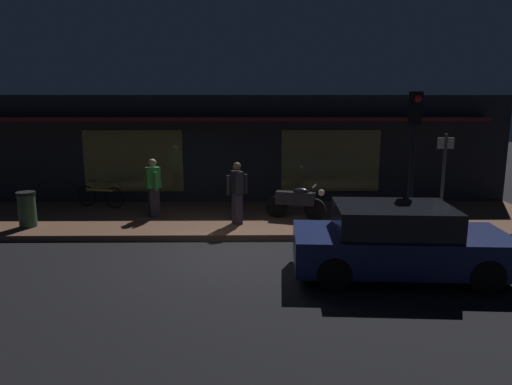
{
  "coord_description": "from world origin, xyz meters",
  "views": [
    {
      "loc": [
        0.58,
        -10.08,
        3.37
      ],
      "look_at": [
        0.74,
        2.4,
        0.95
      ],
      "focal_mm": 32.73,
      "sensor_mm": 36.0,
      "label": 1
    }
  ],
  "objects_px": {
    "motorcycle": "(297,201)",
    "person_photographer": "(153,187)",
    "traffic_light_pole": "(413,143)",
    "trash_bin": "(27,209)",
    "parked_car_near": "(397,241)",
    "sign_post": "(443,173)",
    "bicycle_parked": "(100,196)",
    "person_bystander": "(237,192)"
  },
  "relations": [
    {
      "from": "motorcycle",
      "to": "person_photographer",
      "type": "distance_m",
      "value": 4.06
    },
    {
      "from": "traffic_light_pole",
      "to": "motorcycle",
      "type": "bearing_deg",
      "value": 134.16
    },
    {
      "from": "trash_bin",
      "to": "traffic_light_pole",
      "type": "distance_m",
      "value": 9.8
    },
    {
      "from": "trash_bin",
      "to": "parked_car_near",
      "type": "relative_size",
      "value": 0.22
    },
    {
      "from": "sign_post",
      "to": "trash_bin",
      "type": "xyz_separation_m",
      "value": [
        -11.06,
        -0.38,
        -0.89
      ]
    },
    {
      "from": "traffic_light_pole",
      "to": "parked_car_near",
      "type": "height_order",
      "value": "traffic_light_pole"
    },
    {
      "from": "person_photographer",
      "to": "traffic_light_pole",
      "type": "bearing_deg",
      "value": -22.48
    },
    {
      "from": "bicycle_parked",
      "to": "person_bystander",
      "type": "height_order",
      "value": "person_bystander"
    },
    {
      "from": "bicycle_parked",
      "to": "person_bystander",
      "type": "distance_m",
      "value": 4.81
    },
    {
      "from": "bicycle_parked",
      "to": "person_photographer",
      "type": "bearing_deg",
      "value": -33.44
    },
    {
      "from": "person_bystander",
      "to": "sign_post",
      "type": "xyz_separation_m",
      "value": [
        5.56,
        0.15,
        0.48
      ]
    },
    {
      "from": "motorcycle",
      "to": "traffic_light_pole",
      "type": "xyz_separation_m",
      "value": [
        2.33,
        -2.4,
        1.83
      ]
    },
    {
      "from": "motorcycle",
      "to": "traffic_light_pole",
      "type": "bearing_deg",
      "value": -45.84
    },
    {
      "from": "trash_bin",
      "to": "person_bystander",
      "type": "bearing_deg",
      "value": 2.42
    },
    {
      "from": "person_bystander",
      "to": "trash_bin",
      "type": "distance_m",
      "value": 5.52
    },
    {
      "from": "parked_car_near",
      "to": "traffic_light_pole",
      "type": "bearing_deg",
      "value": 65.11
    },
    {
      "from": "bicycle_parked",
      "to": "person_photographer",
      "type": "xyz_separation_m",
      "value": [
        1.94,
        -1.28,
        0.52
      ]
    },
    {
      "from": "parked_car_near",
      "to": "bicycle_parked",
      "type": "bearing_deg",
      "value": 143.57
    },
    {
      "from": "person_bystander",
      "to": "bicycle_parked",
      "type": "bearing_deg",
      "value": 154.54
    },
    {
      "from": "sign_post",
      "to": "traffic_light_pole",
      "type": "relative_size",
      "value": 0.67
    },
    {
      "from": "person_photographer",
      "to": "person_bystander",
      "type": "bearing_deg",
      "value": -18.09
    },
    {
      "from": "traffic_light_pole",
      "to": "bicycle_parked",
      "type": "bearing_deg",
      "value": 154.77
    },
    {
      "from": "person_bystander",
      "to": "person_photographer",
      "type": "bearing_deg",
      "value": 161.91
    },
    {
      "from": "sign_post",
      "to": "trash_bin",
      "type": "bearing_deg",
      "value": -178.01
    },
    {
      "from": "traffic_light_pole",
      "to": "parked_car_near",
      "type": "bearing_deg",
      "value": -114.89
    },
    {
      "from": "motorcycle",
      "to": "person_bystander",
      "type": "height_order",
      "value": "person_bystander"
    },
    {
      "from": "bicycle_parked",
      "to": "person_bystander",
      "type": "relative_size",
      "value": 0.96
    },
    {
      "from": "sign_post",
      "to": "parked_car_near",
      "type": "xyz_separation_m",
      "value": [
        -2.34,
        -3.66,
        -0.81
      ]
    },
    {
      "from": "sign_post",
      "to": "trash_bin",
      "type": "height_order",
      "value": "sign_post"
    },
    {
      "from": "traffic_light_pole",
      "to": "parked_car_near",
      "type": "xyz_separation_m",
      "value": [
        -0.77,
        -1.65,
        -1.77
      ]
    },
    {
      "from": "motorcycle",
      "to": "trash_bin",
      "type": "height_order",
      "value": "motorcycle"
    },
    {
      "from": "motorcycle",
      "to": "person_photographer",
      "type": "height_order",
      "value": "person_photographer"
    },
    {
      "from": "sign_post",
      "to": "trash_bin",
      "type": "distance_m",
      "value": 11.1
    },
    {
      "from": "motorcycle",
      "to": "parked_car_near",
      "type": "relative_size",
      "value": 0.39
    },
    {
      "from": "motorcycle",
      "to": "person_photographer",
      "type": "xyz_separation_m",
      "value": [
        -4.04,
        0.23,
        0.38
      ]
    },
    {
      "from": "motorcycle",
      "to": "sign_post",
      "type": "distance_m",
      "value": 4.02
    },
    {
      "from": "person_photographer",
      "to": "bicycle_parked",
      "type": "bearing_deg",
      "value": 146.56
    },
    {
      "from": "motorcycle",
      "to": "parked_car_near",
      "type": "distance_m",
      "value": 4.35
    },
    {
      "from": "bicycle_parked",
      "to": "parked_car_near",
      "type": "distance_m",
      "value": 9.37
    },
    {
      "from": "bicycle_parked",
      "to": "person_bystander",
      "type": "bearing_deg",
      "value": -25.46
    },
    {
      "from": "bicycle_parked",
      "to": "person_photographer",
      "type": "relative_size",
      "value": 0.96
    },
    {
      "from": "bicycle_parked",
      "to": "trash_bin",
      "type": "bearing_deg",
      "value": -117.21
    }
  ]
}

